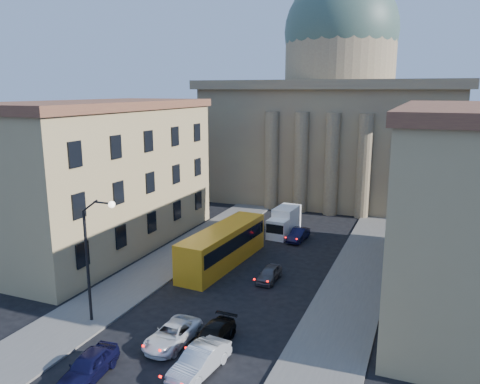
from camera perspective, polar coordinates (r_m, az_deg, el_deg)
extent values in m
cube|color=#5B5853|center=(43.11, -10.12, -9.17)|extent=(5.00, 60.00, 0.15)
cube|color=#5B5853|center=(37.50, 13.06, -12.71)|extent=(5.00, 60.00, 0.15)
cube|color=#7E654D|center=(73.35, 11.65, 6.05)|extent=(34.00, 26.00, 16.00)
cube|color=#7E654D|center=(72.94, 11.94, 12.61)|extent=(35.50, 27.50, 1.20)
cylinder|color=#7E654D|center=(73.06, 12.07, 15.44)|extent=(16.00, 16.00, 8.00)
sphere|color=#41584A|center=(73.40, 12.22, 18.55)|extent=(16.40, 16.40, 16.40)
cube|color=#7E654D|center=(78.38, -4.02, 4.82)|extent=(13.00, 13.00, 11.00)
cone|color=brown|center=(77.75, -4.10, 10.31)|extent=(26.02, 26.02, 4.00)
cylinder|color=#7E654D|center=(62.31, 3.87, 3.79)|extent=(1.80, 1.80, 13.00)
cylinder|color=#7E654D|center=(61.19, 7.43, 3.56)|extent=(1.80, 1.80, 13.00)
cylinder|color=#7E654D|center=(60.32, 11.11, 3.30)|extent=(1.80, 1.80, 13.00)
cylinder|color=#7E654D|center=(59.70, 14.88, 3.03)|extent=(1.80, 1.80, 13.00)
cube|color=tan|center=(49.17, -16.35, 1.60)|extent=(11.00, 26.00, 14.00)
cube|color=brown|center=(48.41, -16.88, 10.12)|extent=(11.60, 26.60, 0.80)
cube|color=tan|center=(38.90, 27.00, -2.03)|extent=(11.00, 26.00, 14.00)
cylinder|color=black|center=(33.68, -18.07, -8.72)|extent=(0.20, 0.20, 8.00)
cylinder|color=black|center=(32.06, -17.83, -1.61)|extent=(1.30, 0.12, 0.96)
cylinder|color=black|center=(31.37, -16.46, -1.26)|extent=(1.30, 0.12, 0.12)
sphere|color=white|center=(30.93, -15.37, -1.48)|extent=(0.44, 0.44, 0.44)
imported|color=black|center=(28.99, -17.96, -19.52)|extent=(2.19, 4.50, 1.48)
imported|color=#B0B4B8|center=(28.22, -4.94, -19.82)|extent=(2.16, 4.74, 1.51)
imported|color=white|center=(31.16, -8.25, -16.81)|extent=(2.33, 4.72, 1.29)
imported|color=black|center=(30.74, -3.39, -17.12)|extent=(1.92, 4.48, 1.29)
imported|color=#4B4B50|center=(40.01, 3.59, -9.92)|extent=(1.46, 3.59, 1.22)
imported|color=black|center=(50.37, 7.13, -5.18)|extent=(1.65, 4.08, 1.32)
cube|color=orange|center=(43.15, -2.06, -6.62)|extent=(3.67, 12.44, 3.46)
cube|color=black|center=(42.97, -2.07, -5.92)|extent=(3.69, 11.78, 1.23)
cylinder|color=black|center=(40.50, -6.50, -9.77)|extent=(0.41, 1.14, 1.12)
cylinder|color=black|center=(39.42, -3.73, -10.35)|extent=(0.41, 1.14, 1.12)
cylinder|color=black|center=(47.76, -0.68, -6.20)|extent=(0.41, 1.14, 1.12)
cylinder|color=black|center=(46.84, 1.77, -6.58)|extent=(0.41, 1.14, 1.12)
cube|color=white|center=(50.71, 4.70, -4.51)|extent=(2.21, 2.30, 2.15)
cube|color=black|center=(49.72, 4.26, -4.53)|extent=(1.97, 0.25, 0.99)
cube|color=white|center=(52.74, 5.68, -3.31)|extent=(2.42, 3.91, 2.78)
cylinder|color=black|center=(50.91, 3.59, -5.21)|extent=(0.31, 0.82, 0.81)
cylinder|color=black|center=(50.28, 5.48, -5.48)|extent=(0.31, 0.82, 0.81)
cylinder|color=black|center=(54.09, 5.07, -4.18)|extent=(0.31, 0.82, 0.81)
cylinder|color=black|center=(53.50, 6.86, -4.41)|extent=(0.31, 0.82, 0.81)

